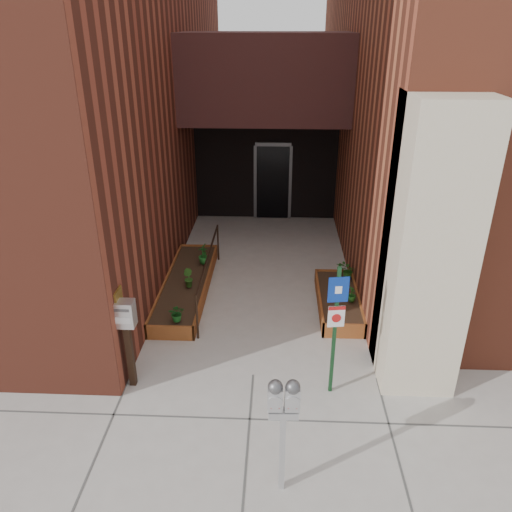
# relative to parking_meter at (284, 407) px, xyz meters

# --- Properties ---
(ground) EXTENTS (80.00, 80.00, 0.00)m
(ground) POSITION_rel_parking_meter_xyz_m (-0.46, 2.14, -1.28)
(ground) COLOR #9E9991
(ground) RESTS_ON ground
(architecture) EXTENTS (20.00, 14.60, 10.00)m
(architecture) POSITION_rel_parking_meter_xyz_m (-0.64, 9.04, 3.70)
(architecture) COLOR maroon
(architecture) RESTS_ON ground
(planter_left) EXTENTS (0.90, 3.60, 0.30)m
(planter_left) POSITION_rel_parking_meter_xyz_m (-2.01, 4.84, -1.14)
(planter_left) COLOR brown
(planter_left) RESTS_ON ground
(planter_right) EXTENTS (0.80, 2.20, 0.30)m
(planter_right) POSITION_rel_parking_meter_xyz_m (1.14, 4.34, -1.14)
(planter_right) COLOR brown
(planter_right) RESTS_ON ground
(handrail) EXTENTS (0.04, 3.34, 0.90)m
(handrail) POSITION_rel_parking_meter_xyz_m (-1.51, 4.79, -0.53)
(handrail) COLOR black
(handrail) RESTS_ON ground
(parking_meter) EXTENTS (0.37, 0.18, 1.65)m
(parking_meter) POSITION_rel_parking_meter_xyz_m (0.00, 0.00, 0.00)
(parking_meter) COLOR #ADADB0
(parking_meter) RESTS_ON ground
(sign_post) EXTENTS (0.29, 0.09, 2.16)m
(sign_post) POSITION_rel_parking_meter_xyz_m (0.76, 1.81, 0.05)
(sign_post) COLOR #153A1D
(sign_post) RESTS_ON ground
(payment_dropbox) EXTENTS (0.30, 0.23, 1.51)m
(payment_dropbox) POSITION_rel_parking_meter_xyz_m (-2.34, 1.84, -0.19)
(payment_dropbox) COLOR black
(payment_dropbox) RESTS_ON ground
(shrub_left_a) EXTENTS (0.32, 0.32, 0.32)m
(shrub_left_a) POSITION_rel_parking_meter_xyz_m (-1.88, 3.24, -0.82)
(shrub_left_a) COLOR #175119
(shrub_left_a) RESTS_ON planter_left
(shrub_left_b) EXTENTS (0.30, 0.30, 0.38)m
(shrub_left_b) POSITION_rel_parking_meter_xyz_m (-1.91, 4.54, -0.79)
(shrub_left_b) COLOR #265217
(shrub_left_b) RESTS_ON planter_left
(shrub_left_c) EXTENTS (0.25, 0.25, 0.40)m
(shrub_left_c) POSITION_rel_parking_meter_xyz_m (-1.75, 5.63, -0.78)
(shrub_left_c) COLOR #195A1D
(shrub_left_c) RESTS_ON planter_left
(shrub_left_d) EXTENTS (0.18, 0.18, 0.32)m
(shrub_left_d) POSITION_rel_parking_meter_xyz_m (-1.78, 6.00, -0.82)
(shrub_left_d) COLOR #1B5418
(shrub_left_d) RESTS_ON planter_left
(shrub_right_a) EXTENTS (0.17, 0.17, 0.30)m
(shrub_right_a) POSITION_rel_parking_meter_xyz_m (1.36, 4.09, -0.83)
(shrub_right_a) COLOR #1D5718
(shrub_right_a) RESTS_ON planter_right
(shrub_right_b) EXTENTS (0.22, 0.22, 0.34)m
(shrub_right_b) POSITION_rel_parking_meter_xyz_m (1.24, 5.12, -0.81)
(shrub_right_b) COLOR #1F5F1B
(shrub_right_b) RESTS_ON planter_right
(shrub_right_c) EXTENTS (0.43, 0.43, 0.34)m
(shrub_right_c) POSITION_rel_parking_meter_xyz_m (1.39, 5.04, -0.81)
(shrub_right_c) COLOR #255E1B
(shrub_right_c) RESTS_ON planter_right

